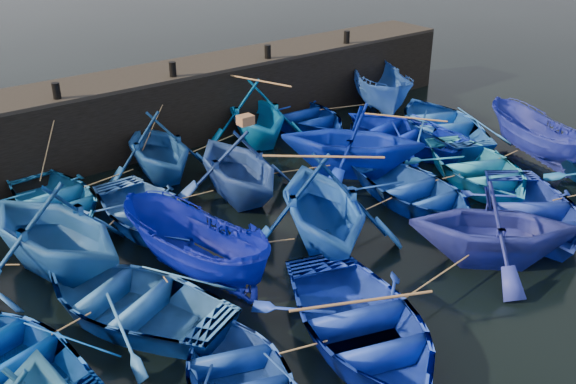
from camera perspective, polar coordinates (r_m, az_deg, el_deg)
ground at (r=16.43m, az=6.89°, el=-6.09°), size 120.00×120.00×0.00m
quay_wall at (r=23.74m, az=-10.95°, el=7.34°), size 26.00×2.50×2.50m
quay_top at (r=23.37m, az=-11.22°, el=10.38°), size 26.00×2.50×0.12m
bollard_1 at (r=21.04m, az=-19.90°, el=8.46°), size 0.24×0.24×0.50m
bollard_2 at (r=22.51m, az=-10.21°, el=10.69°), size 0.24×0.24×0.50m
bollard_3 at (r=24.55m, az=-1.82°, el=12.36°), size 0.24×0.24×0.50m
bollard_4 at (r=27.03m, az=5.24°, el=13.55°), size 0.24×0.24×0.50m
boat_1 at (r=19.57m, az=-20.03°, el=-0.53°), size 3.42×4.56×0.90m
boat_2 at (r=20.69m, az=-11.51°, el=3.99°), size 4.20×4.67×2.18m
boat_3 at (r=23.14m, az=-2.87°, el=7.07°), size 5.12×5.48×2.33m
boat_4 at (r=24.81m, az=1.23°, el=6.83°), size 3.81×5.13×1.02m
boat_5 at (r=26.59m, az=8.31°, el=9.00°), size 4.35×5.42×2.00m
boat_7 at (r=16.25m, az=-20.17°, el=-2.95°), size 5.25×5.70×2.50m
boat_8 at (r=18.03m, az=-12.42°, el=-1.73°), size 3.24×4.52×0.93m
boat_9 at (r=18.91m, az=-4.44°, el=2.51°), size 4.39×4.90×2.31m
boat_10 at (r=20.62m, az=5.70°, el=4.66°), size 6.01×6.05×2.41m
boat_11 at (r=23.47m, az=10.22°, el=5.28°), size 4.30×5.50×1.04m
boat_12 at (r=24.52m, az=13.51°, el=5.97°), size 5.67×6.43×1.11m
boat_13 at (r=13.80m, az=-23.79°, el=-13.23°), size 4.22×5.12×0.92m
boat_14 at (r=14.50m, az=-13.79°, el=-9.22°), size 5.18×5.84×1.00m
boat_15 at (r=15.35m, az=-8.38°, el=-4.96°), size 2.76×4.70×1.71m
boat_16 at (r=16.32m, az=3.05°, el=-1.04°), size 5.85×6.15×2.53m
boat_17 at (r=19.14m, az=11.25°, el=0.13°), size 3.73×4.91×0.96m
boat_18 at (r=21.01m, az=16.53°, el=2.04°), size 5.25×5.98×1.03m
boat_19 at (r=23.34m, az=21.06°, el=4.60°), size 2.68×4.56×1.66m
boat_21 at (r=12.31m, az=-4.27°, el=-16.22°), size 4.19×4.90×0.86m
boat_22 at (r=13.42m, az=6.49°, el=-11.57°), size 5.09×6.04×1.07m
boat_23 at (r=16.49m, az=17.90°, el=-2.77°), size 5.47×5.44×2.18m
boat_24 at (r=18.83m, az=21.04°, el=-1.56°), size 5.78×6.05×1.02m
wooden_crate at (r=18.59m, az=-3.80°, el=6.40°), size 0.44×0.34×0.28m
mooring_ropes at (r=19.34m, az=-3.08°, el=2.18°), size 17.31×11.99×2.10m
loose_oars at (r=18.52m, az=4.15°, el=4.07°), size 11.13×12.63×1.55m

